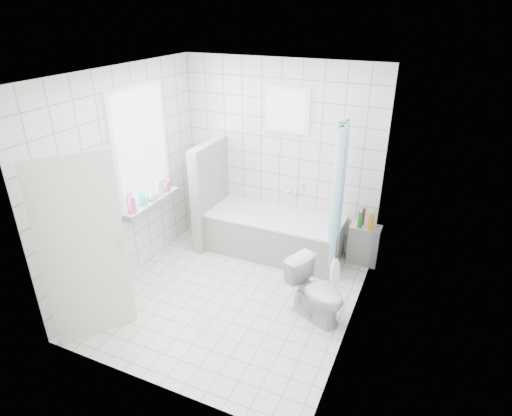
% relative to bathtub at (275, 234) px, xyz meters
% --- Properties ---
extents(ground, '(3.00, 3.00, 0.00)m').
position_rel_bathtub_xyz_m(ground, '(-0.10, -1.12, -0.29)').
color(ground, white).
rests_on(ground, ground).
extents(ceiling, '(3.00, 3.00, 0.00)m').
position_rel_bathtub_xyz_m(ceiling, '(-0.10, -1.12, 2.31)').
color(ceiling, white).
rests_on(ceiling, ground).
extents(wall_back, '(2.80, 0.02, 2.60)m').
position_rel_bathtub_xyz_m(wall_back, '(-0.10, 0.38, 1.01)').
color(wall_back, white).
rests_on(wall_back, ground).
extents(wall_front, '(2.80, 0.02, 2.60)m').
position_rel_bathtub_xyz_m(wall_front, '(-0.10, -2.62, 1.01)').
color(wall_front, white).
rests_on(wall_front, ground).
extents(wall_left, '(0.02, 3.00, 2.60)m').
position_rel_bathtub_xyz_m(wall_left, '(-1.50, -1.12, 1.01)').
color(wall_left, white).
rests_on(wall_left, ground).
extents(wall_right, '(0.02, 3.00, 2.60)m').
position_rel_bathtub_xyz_m(wall_right, '(1.30, -1.12, 1.01)').
color(wall_right, white).
rests_on(wall_right, ground).
extents(window_left, '(0.01, 0.90, 1.40)m').
position_rel_bathtub_xyz_m(window_left, '(-1.45, -0.82, 1.31)').
color(window_left, white).
rests_on(window_left, wall_left).
extents(window_back, '(0.50, 0.01, 0.50)m').
position_rel_bathtub_xyz_m(window_back, '(0.00, 0.33, 1.66)').
color(window_back, white).
rests_on(window_back, wall_back).
extents(window_sill, '(0.18, 1.02, 0.08)m').
position_rel_bathtub_xyz_m(window_sill, '(-1.41, -0.82, 0.57)').
color(window_sill, white).
rests_on(window_sill, wall_left).
extents(door, '(0.49, 0.68, 2.00)m').
position_rel_bathtub_xyz_m(door, '(-1.12, -2.28, 0.71)').
color(door, silver).
rests_on(door, ground).
extents(bathtub, '(1.83, 0.77, 0.58)m').
position_rel_bathtub_xyz_m(bathtub, '(0.00, 0.00, 0.00)').
color(bathtub, white).
rests_on(bathtub, ground).
extents(partition_wall, '(0.15, 0.85, 1.50)m').
position_rel_bathtub_xyz_m(partition_wall, '(-0.98, -0.05, 0.46)').
color(partition_wall, white).
rests_on(partition_wall, ground).
extents(tiled_ledge, '(0.40, 0.24, 0.55)m').
position_rel_bathtub_xyz_m(tiled_ledge, '(1.19, 0.25, -0.02)').
color(tiled_ledge, white).
rests_on(tiled_ledge, ground).
extents(toilet, '(0.77, 0.62, 0.69)m').
position_rel_bathtub_xyz_m(toilet, '(0.93, -1.10, 0.05)').
color(toilet, silver).
rests_on(toilet, ground).
extents(curtain_rod, '(0.02, 0.80, 0.02)m').
position_rel_bathtub_xyz_m(curtain_rod, '(0.85, -0.02, 1.71)').
color(curtain_rod, silver).
rests_on(curtain_rod, wall_back).
extents(shower_curtain, '(0.14, 0.48, 1.78)m').
position_rel_bathtub_xyz_m(shower_curtain, '(0.85, -0.16, 0.81)').
color(shower_curtain, '#489BD3').
rests_on(shower_curtain, curtain_rod).
extents(tub_faucet, '(0.18, 0.06, 0.06)m').
position_rel_bathtub_xyz_m(tub_faucet, '(0.10, 0.33, 0.56)').
color(tub_faucet, silver).
rests_on(tub_faucet, wall_back).
extents(sill_bottles, '(0.19, 0.81, 0.32)m').
position_rel_bathtub_xyz_m(sill_bottles, '(-1.40, -0.84, 0.74)').
color(sill_bottles, silver).
rests_on(sill_bottles, window_sill).
extents(ledge_bottles, '(0.21, 0.17, 0.24)m').
position_rel_bathtub_xyz_m(ledge_bottles, '(1.16, 0.22, 0.38)').
color(ledge_bottles, red).
rests_on(ledge_bottles, tiled_ledge).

